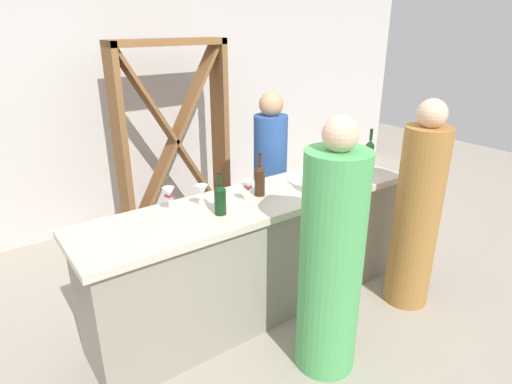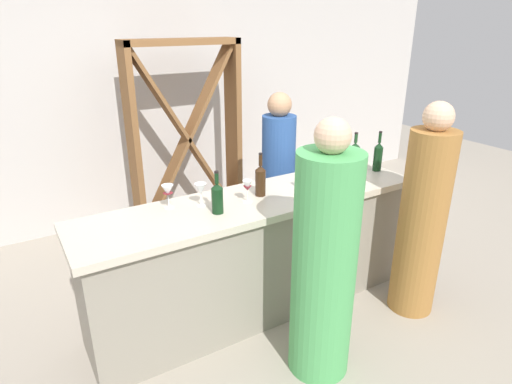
{
  "view_description": "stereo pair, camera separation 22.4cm",
  "coord_description": "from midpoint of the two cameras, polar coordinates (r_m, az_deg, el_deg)",
  "views": [
    {
      "loc": [
        -1.65,
        -2.28,
        2.1
      ],
      "look_at": [
        0.0,
        0.0,
        0.98
      ],
      "focal_mm": 30.36,
      "sensor_mm": 36.0,
      "label": 1
    },
    {
      "loc": [
        -1.46,
        -2.41,
        2.1
      ],
      "look_at": [
        0.0,
        0.0,
        0.98
      ],
      "focal_mm": 30.36,
      "sensor_mm": 36.0,
      "label": 2
    }
  ],
  "objects": [
    {
      "name": "wine_bottle_far_right_dark_green",
      "position": [
        3.75,
        13.02,
        5.01
      ],
      "size": [
        0.07,
        0.07,
        0.33
      ],
      "color": "black",
      "rests_on": "bar_counter"
    },
    {
      "name": "wine_glass_near_left",
      "position": [
        2.95,
        -3.23,
        0.62
      ],
      "size": [
        0.07,
        0.07,
        0.16
      ],
      "color": "white",
      "rests_on": "bar_counter"
    },
    {
      "name": "wine_glass_near_right",
      "position": [
        2.89,
        -13.62,
        -0.31
      ],
      "size": [
        0.08,
        0.08,
        0.16
      ],
      "color": "white",
      "rests_on": "bar_counter"
    },
    {
      "name": "wine_bottle_second_right_clear_pale",
      "position": [
        3.66,
        8.37,
        4.83
      ],
      "size": [
        0.07,
        0.07,
        0.32
      ],
      "color": "#B7C6B2",
      "rests_on": "bar_counter"
    },
    {
      "name": "back_wall",
      "position": [
        4.85,
        -17.17,
        12.56
      ],
      "size": [
        8.0,
        0.1,
        2.8
      ],
      "primitive_type": "cube",
      "color": "#BCB7B2",
      "rests_on": "ground"
    },
    {
      "name": "ground_plane",
      "position": [
        3.51,
        -1.9,
        -14.98
      ],
      "size": [
        12.0,
        12.0,
        0.0
      ],
      "primitive_type": "plane",
      "color": "#9E9384"
    },
    {
      "name": "wine_bottle_leftmost_dark_green",
      "position": [
        2.79,
        -7.05,
        -0.88
      ],
      "size": [
        0.08,
        0.08,
        0.29
      ],
      "color": "black",
      "rests_on": "bar_counter"
    },
    {
      "name": "wine_bottle_second_left_amber_brown",
      "position": [
        3.06,
        -1.6,
        1.64
      ],
      "size": [
        0.07,
        0.07,
        0.32
      ],
      "color": "#331E0F",
      "rests_on": "bar_counter"
    },
    {
      "name": "person_right_guest",
      "position": [
        3.98,
        0.25,
        1.47
      ],
      "size": [
        0.31,
        0.31,
        1.53
      ],
      "rotation": [
        0.0,
        0.0,
        -1.62
      ],
      "color": "#284C8C",
      "rests_on": "ground"
    },
    {
      "name": "wine_bottle_center_clear_pale",
      "position": [
        3.1,
        5.15,
        1.64
      ],
      "size": [
        0.07,
        0.07,
        0.29
      ],
      "color": "#B7C6B2",
      "rests_on": "bar_counter"
    },
    {
      "name": "bar_counter",
      "position": [
        3.25,
        -2.0,
        -8.38
      ],
      "size": [
        2.56,
        0.63,
        0.93
      ],
      "color": "gray",
      "rests_on": "ground"
    },
    {
      "name": "person_left_guest",
      "position": [
        2.64,
        7.43,
        -9.15
      ],
      "size": [
        0.4,
        0.4,
        1.63
      ],
      "rotation": [
        0.0,
        0.0,
        1.53
      ],
      "color": "#4CA559",
      "rests_on": "ground"
    },
    {
      "name": "wine_rack",
      "position": [
        4.49,
        -12.18,
        6.7
      ],
      "size": [
        1.15,
        0.28,
        1.94
      ],
      "color": "brown",
      "rests_on": "ground"
    },
    {
      "name": "wine_bottle_rightmost_olive_green",
      "position": [
        3.78,
        10.15,
        5.17
      ],
      "size": [
        0.08,
        0.08,
        0.3
      ],
      "color": "#193D1E",
      "rests_on": "bar_counter"
    },
    {
      "name": "person_center_guest",
      "position": [
        3.41,
        18.68,
        -2.84
      ],
      "size": [
        0.34,
        0.34,
        1.61
      ],
      "rotation": [
        0.0,
        0.0,
        1.54
      ],
      "color": "#9E6B33",
      "rests_on": "ground"
    },
    {
      "name": "wine_glass_near_center",
      "position": [
        2.9,
        -9.36,
        0.09
      ],
      "size": [
        0.08,
        0.08,
        0.16
      ],
      "color": "white",
      "rests_on": "bar_counter"
    }
  ]
}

